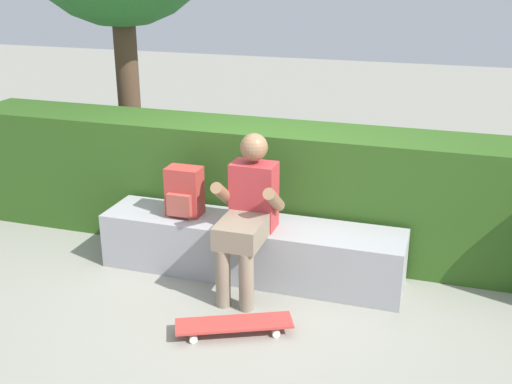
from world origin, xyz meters
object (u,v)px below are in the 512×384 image
(person_skater, at_px, (248,210))
(backpack_on_bench, at_px, (184,192))
(bench_main, at_px, (251,248))
(skateboard_near_person, at_px, (234,324))

(person_skater, height_order, backpack_on_bench, person_skater)
(person_skater, bearing_deg, bench_main, 103.44)
(backpack_on_bench, bearing_deg, skateboard_near_person, -49.74)
(bench_main, relative_size, skateboard_near_person, 3.01)
(bench_main, height_order, backpack_on_bench, backpack_on_bench)
(person_skater, bearing_deg, backpack_on_bench, 160.94)
(skateboard_near_person, xyz_separation_m, backpack_on_bench, (-0.73, 0.86, 0.58))
(bench_main, bearing_deg, person_skater, -76.56)
(bench_main, height_order, skateboard_near_person, bench_main)
(bench_main, xyz_separation_m, backpack_on_bench, (-0.56, -0.01, 0.42))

